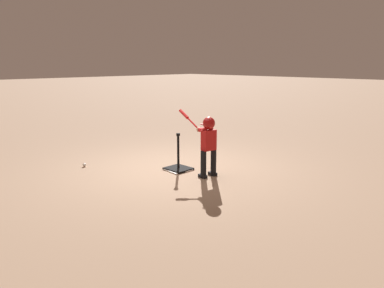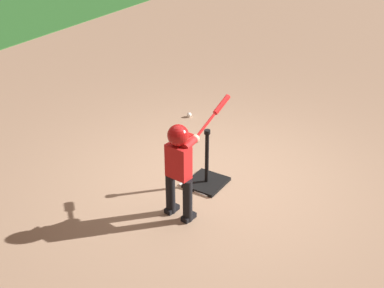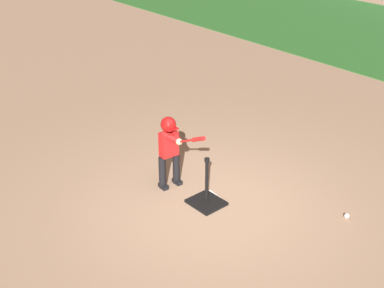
{
  "view_description": "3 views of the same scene",
  "coord_description": "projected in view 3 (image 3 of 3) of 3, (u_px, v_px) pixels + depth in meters",
  "views": [
    {
      "loc": [
        -5.58,
        5.0,
        2.16
      ],
      "look_at": [
        -0.47,
        -0.08,
        0.58
      ],
      "focal_mm": 35.0,
      "sensor_mm": 36.0,
      "label": 1
    },
    {
      "loc": [
        -5.1,
        -2.89,
        3.61
      ],
      "look_at": [
        -0.53,
        -0.04,
        0.75
      ],
      "focal_mm": 50.0,
      "sensor_mm": 36.0,
      "label": 2
    },
    {
      "loc": [
        4.71,
        -4.49,
        4.4
      ],
      "look_at": [
        -0.36,
        -0.1,
        0.94
      ],
      "focal_mm": 50.0,
      "sensor_mm": 36.0,
      "label": 3
    }
  ],
  "objects": [
    {
      "name": "baseball",
      "position": [
        347.0,
        216.0,
        7.54
      ],
      "size": [
        0.07,
        0.07,
        0.07
      ],
      "primitive_type": "sphere",
      "color": "white",
      "rests_on": "ground_plane"
    },
    {
      "name": "batter_child",
      "position": [
        170.0,
        144.0,
        7.98
      ],
      "size": [
        1.04,
        0.37,
        1.22
      ],
      "color": "black",
      "rests_on": "ground_plane"
    },
    {
      "name": "home_plate",
      "position": [
        207.0,
        201.0,
        7.91
      ],
      "size": [
        0.49,
        0.49,
        0.02
      ],
      "primitive_type": "cube",
      "rotation": [
        0.0,
        0.0,
        -0.11
      ],
      "color": "white",
      "rests_on": "ground_plane"
    },
    {
      "name": "ground_plane",
      "position": [
        213.0,
        207.0,
        7.8
      ],
      "size": [
        90.0,
        90.0,
        0.0
      ],
      "primitive_type": "plane",
      "color": "#93755B"
    },
    {
      "name": "batting_tee",
      "position": [
        206.0,
        198.0,
        7.84
      ],
      "size": [
        0.49,
        0.44,
        0.76
      ],
      "color": "black",
      "rests_on": "ground_plane"
    }
  ]
}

